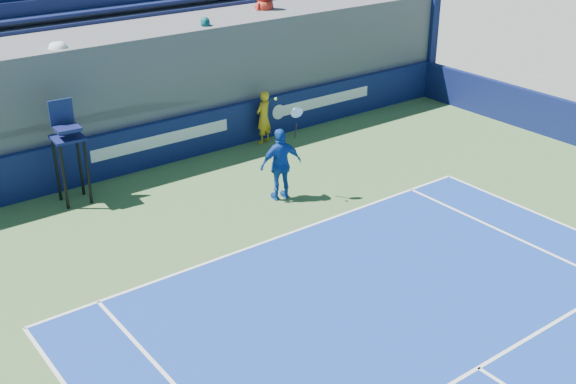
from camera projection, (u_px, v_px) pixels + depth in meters
ball_person at (264, 117)px, 20.48m from camera, size 0.64×0.52×1.52m
back_hoarding at (161, 143)px, 19.11m from camera, size 20.40×0.21×1.20m
umpire_chair at (68, 142)px, 16.62m from camera, size 0.75×0.75×2.48m
tennis_player at (281, 164)px, 17.03m from camera, size 1.10×0.64×2.57m
stadium_seating at (123, 80)px, 20.08m from camera, size 21.00×4.05×4.40m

